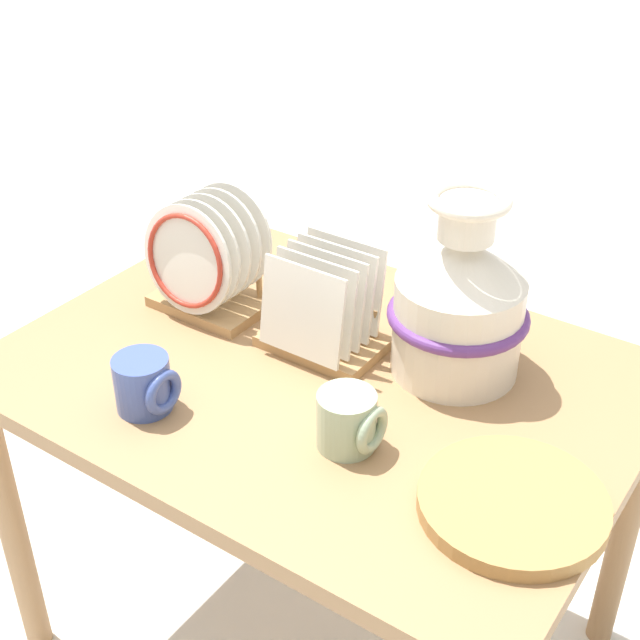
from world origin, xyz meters
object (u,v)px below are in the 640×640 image
Objects in this scene: ceramic_vase at (459,301)px; dish_rack_square_plates at (323,315)px; dish_rack_round_plates at (206,265)px; mug_sage_glaze at (349,421)px; wicker_charger_stack at (513,503)px; mug_cobalt_glaze at (145,384)px.

ceramic_vase is 0.26m from dish_rack_square_plates.
dish_rack_round_plates is at bearing -169.64° from ceramic_vase.
ceramic_vase is 1.53× the size of dish_rack_square_plates.
ceramic_vase is 3.28× the size of mug_sage_glaze.
ceramic_vase is 0.31m from mug_sage_glaze.
dish_rack_square_plates reaches higher than wicker_charger_stack.
dish_rack_round_plates is 2.29× the size of mug_sage_glaze.
mug_sage_glaze is 0.36m from mug_cobalt_glaze.
mug_cobalt_glaze is (-0.34, -0.11, 0.00)m from mug_sage_glaze.
wicker_charger_stack is 0.29m from mug_sage_glaze.
dish_rack_round_plates is at bearing 166.14° from wicker_charger_stack.
dish_rack_square_plates is 2.14× the size of mug_cobalt_glaze.
mug_cobalt_glaze is at bearing -168.48° from wicker_charger_stack.
mug_sage_glaze is at bearing 18.40° from mug_cobalt_glaze.
wicker_charger_stack is at bearing 2.74° from mug_sage_glaze.
dish_rack_round_plates reaches higher than mug_sage_glaze.
ceramic_vase reaches higher than wicker_charger_stack.
mug_cobalt_glaze is at bearing -161.60° from mug_sage_glaze.
ceramic_vase reaches higher than mug_cobalt_glaze.
dish_rack_square_plates is 0.30m from mug_sage_glaze.
mug_sage_glaze and mug_cobalt_glaze have the same top height.
dish_rack_round_plates is 1.07× the size of dish_rack_square_plates.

